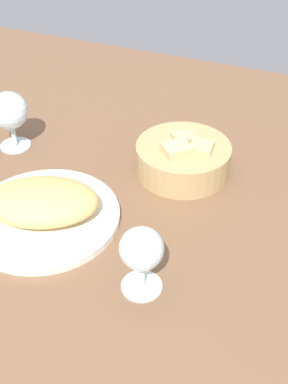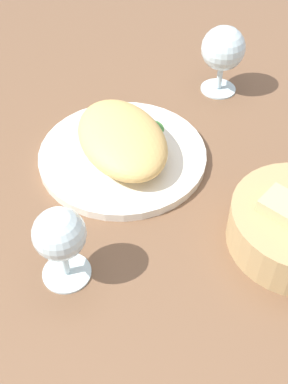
% 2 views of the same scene
% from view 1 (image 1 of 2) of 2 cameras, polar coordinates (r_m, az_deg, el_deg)
% --- Properties ---
extents(ground_plane, '(1.40, 1.40, 0.02)m').
position_cam_1_polar(ground_plane, '(0.92, -9.99, -1.49)').
color(ground_plane, brown).
extents(plate, '(0.26, 0.26, 0.01)m').
position_cam_1_polar(plate, '(0.87, -11.49, -2.84)').
color(plate, white).
rests_on(plate, ground_plane).
extents(omelette, '(0.23, 0.19, 0.06)m').
position_cam_1_polar(omelette, '(0.85, -11.78, -1.09)').
color(omelette, '#DFB466').
rests_on(omelette, plate).
extents(lettuce_garnish, '(0.05, 0.05, 0.01)m').
position_cam_1_polar(lettuce_garnish, '(0.92, -13.07, 0.32)').
color(lettuce_garnish, '#43853A').
rests_on(lettuce_garnish, plate).
extents(bread_basket, '(0.18, 0.18, 0.08)m').
position_cam_1_polar(bread_basket, '(0.96, 4.60, 3.95)').
color(bread_basket, tan).
rests_on(bread_basket, ground_plane).
extents(wine_glass_near, '(0.06, 0.06, 0.11)m').
position_cam_1_polar(wine_glass_near, '(0.70, -0.29, -7.00)').
color(wine_glass_near, silver).
rests_on(wine_glass_near, ground_plane).
extents(wine_glass_far, '(0.08, 0.08, 0.12)m').
position_cam_1_polar(wine_glass_far, '(1.04, -15.38, 8.88)').
color(wine_glass_far, silver).
rests_on(wine_glass_far, ground_plane).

